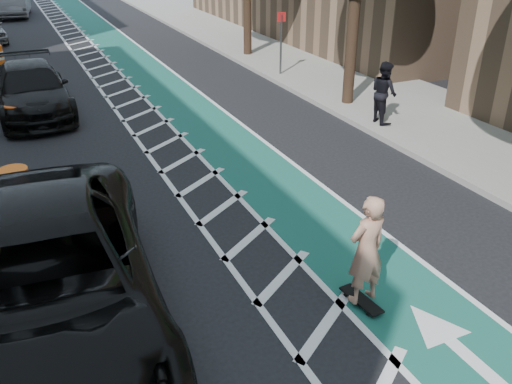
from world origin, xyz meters
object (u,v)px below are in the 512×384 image
skateboarder (366,250)px  suv_near (40,285)px  barrel_a (18,192)px  suv_far (32,90)px

skateboarder → suv_near: bearing=-20.1°
skateboarder → barrel_a: (-4.73, 5.58, -0.56)m
barrel_a → suv_far: bearing=82.9°
skateboarder → suv_far: 13.08m
skateboarder → suv_near: size_ratio=0.26×
skateboarder → suv_far: size_ratio=0.35×
barrel_a → skateboarder: bearing=-49.7°
suv_near → suv_far: suv_near is taller
suv_near → suv_far: bearing=91.1°
suv_far → barrel_a: suv_far is taller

